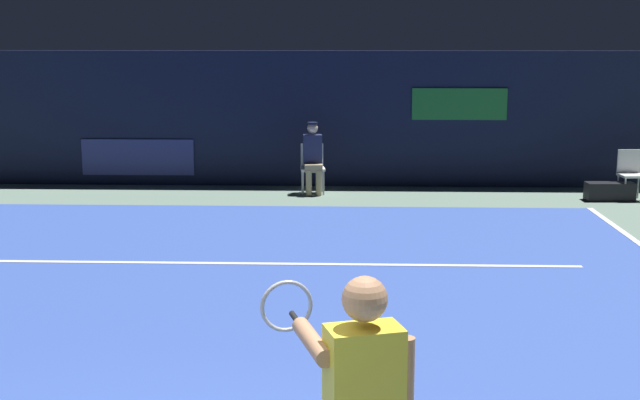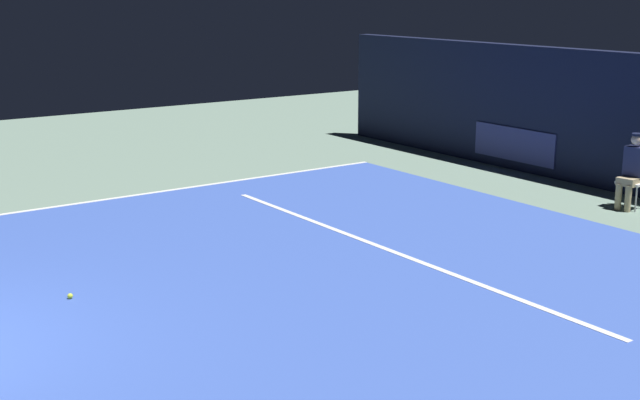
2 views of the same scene
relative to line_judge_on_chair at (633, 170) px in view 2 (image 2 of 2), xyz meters
The scene contains 6 objects.
ground_plane 7.12m from the line_judge_on_chair, 94.48° to the right, with size 32.68×32.68×0.00m, color slate.
court_surface 7.12m from the line_judge_on_chair, 94.48° to the right, with size 10.67×11.60×0.01m, color #3856B2.
line_sideline_right 9.19m from the line_judge_on_chair, 129.55° to the right, with size 0.10×11.60×0.01m, color white.
line_service 5.11m from the line_judge_on_chair, 96.28° to the right, with size 8.32×0.10×0.01m, color white.
line_judge_on_chair is the anchor object (origin of this frame).
tennis_ball 9.64m from the line_judge_on_chair, 97.19° to the right, with size 0.07×0.07×0.07m, color #CCE033.
Camera 2 is at (9.29, -0.91, 3.74)m, focal length 48.17 mm.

